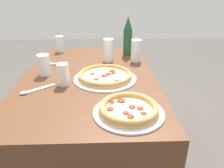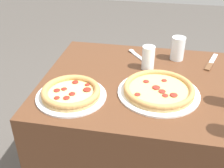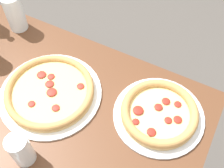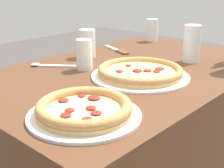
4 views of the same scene
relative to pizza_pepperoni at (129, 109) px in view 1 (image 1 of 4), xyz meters
name	(u,v)px [view 1 (image 1 of 4)]	position (x,y,z in m)	size (l,w,h in m)	color
table	(91,128)	(-0.41, -0.18, -0.38)	(1.17, 0.74, 0.73)	#56331E
pizza_pepperoni	(129,109)	(0.00, 0.00, 0.00)	(0.29, 0.29, 0.04)	silver
pizza_veggie	(105,76)	(-0.35, -0.09, 0.00)	(0.34, 0.34, 0.04)	white
glass_iced_tea	(63,75)	(-0.29, -0.30, 0.03)	(0.06, 0.06, 0.11)	white
glass_orange_juice	(109,51)	(-0.65, -0.07, 0.05)	(0.07, 0.07, 0.15)	white
glass_cola	(44,66)	(-0.42, -0.43, 0.03)	(0.07, 0.07, 0.12)	white
glass_mango_juice	(136,52)	(-0.64, 0.12, 0.05)	(0.07, 0.07, 0.14)	white
glass_water	(60,45)	(-0.89, -0.43, 0.03)	(0.06, 0.06, 0.12)	white
beer_bottle	(128,37)	(-0.80, 0.07, 0.11)	(0.06, 0.06, 0.28)	#194728
knife	(54,64)	(-0.59, -0.42, -0.02)	(0.09, 0.20, 0.01)	brown
spoon	(34,90)	(-0.21, -0.44, -0.02)	(0.13, 0.15, 0.01)	silver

